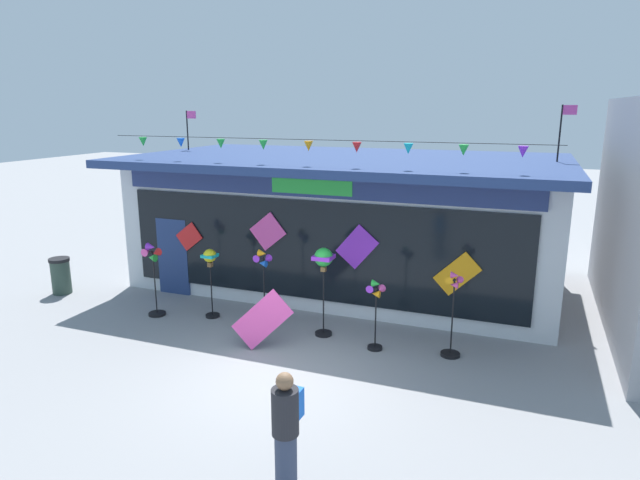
% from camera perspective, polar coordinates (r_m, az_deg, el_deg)
% --- Properties ---
extents(ground_plane, '(80.00, 80.00, 0.00)m').
position_cam_1_polar(ground_plane, '(10.32, -4.18, -13.95)').
color(ground_plane, gray).
extents(kite_shop_building, '(11.22, 6.47, 4.84)m').
position_cam_1_polar(kite_shop_building, '(15.18, 3.02, 2.26)').
color(kite_shop_building, silver).
rests_on(kite_shop_building, ground_plane).
extents(wind_spinner_far_left, '(0.44, 0.40, 1.76)m').
position_cam_1_polar(wind_spinner_far_left, '(13.23, -17.00, -2.94)').
color(wind_spinner_far_left, black).
rests_on(wind_spinner_far_left, ground_plane).
extents(wind_spinner_left, '(0.33, 0.33, 1.64)m').
position_cam_1_polar(wind_spinner_left, '(12.79, -11.37, -2.69)').
color(wind_spinner_left, black).
rests_on(wind_spinner_left, ground_plane).
extents(wind_spinner_center_left, '(0.39, 0.39, 1.77)m').
position_cam_1_polar(wind_spinner_center_left, '(12.11, -5.92, -4.26)').
color(wind_spinner_center_left, black).
rests_on(wind_spinner_center_left, ground_plane).
extents(wind_spinner_center_right, '(0.40, 0.40, 1.94)m').
position_cam_1_polar(wind_spinner_center_right, '(11.44, 0.37, -2.66)').
color(wind_spinner_center_right, black).
rests_on(wind_spinner_center_right, ground_plane).
extents(wind_spinner_right, '(0.36, 0.30, 1.48)m').
position_cam_1_polar(wind_spinner_right, '(10.99, 5.81, -6.80)').
color(wind_spinner_right, black).
rests_on(wind_spinner_right, ground_plane).
extents(wind_spinner_far_right, '(0.38, 0.38, 1.74)m').
position_cam_1_polar(wind_spinner_far_right, '(10.97, 13.65, -7.41)').
color(wind_spinner_far_right, black).
rests_on(wind_spinner_far_right, ground_plane).
extents(person_near_camera, '(0.34, 0.46, 1.68)m').
position_cam_1_polar(person_near_camera, '(7.16, -3.55, -19.23)').
color(person_near_camera, '#333D56').
rests_on(person_near_camera, ground_plane).
extents(trash_bin, '(0.52, 0.52, 0.96)m').
position_cam_1_polar(trash_bin, '(15.89, -25.40, -3.37)').
color(trash_bin, '#2D4238').
rests_on(trash_bin, ground_plane).
extents(display_kite_on_ground, '(1.23, 0.41, 1.23)m').
position_cam_1_polar(display_kite_on_ground, '(11.20, -6.02, -8.24)').
color(display_kite_on_ground, '#EA4CA3').
rests_on(display_kite_on_ground, ground_plane).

